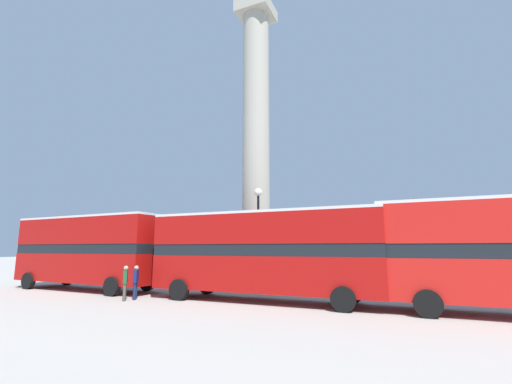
# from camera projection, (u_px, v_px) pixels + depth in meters

# --- Properties ---
(ground_plane) EXTENTS (200.00, 200.00, 0.00)m
(ground_plane) POSITION_uv_depth(u_px,v_px,m) (256.00, 285.00, 23.05)
(ground_plane) COLOR #ADA89E
(monument_column) EXTENTS (5.63, 5.63, 22.13)m
(monument_column) POSITION_uv_depth(u_px,v_px,m) (256.00, 181.00, 24.22)
(monument_column) COLOR #A39E8E
(monument_column) RESTS_ON ground_plane
(bus_a) EXTENTS (10.42, 3.19, 4.39)m
(bus_a) POSITION_uv_depth(u_px,v_px,m) (89.00, 249.00, 20.97)
(bus_a) COLOR #A80F0C
(bus_a) RESTS_ON ground_plane
(bus_b) EXTENTS (11.18, 2.91, 4.20)m
(bus_b) POSITION_uv_depth(u_px,v_px,m) (264.00, 251.00, 16.44)
(bus_b) COLOR #A80F0C
(bus_b) RESTS_ON ground_plane
(equestrian_statue) EXTENTS (3.86, 3.56, 5.89)m
(equestrian_statue) POSITION_uv_depth(u_px,v_px,m) (420.00, 260.00, 22.83)
(equestrian_statue) COLOR #A39E8E
(equestrian_statue) RESTS_ON ground_plane
(street_lamp) EXTENTS (0.47, 0.47, 5.98)m
(street_lamp) POSITION_uv_depth(u_px,v_px,m) (258.00, 228.00, 19.84)
(street_lamp) COLOR black
(street_lamp) RESTS_ON ground_plane
(pedestrian_near_lamp) EXTENTS (0.40, 0.44, 1.64)m
(pedestrian_near_lamp) POSITION_uv_depth(u_px,v_px,m) (125.00, 281.00, 16.41)
(pedestrian_near_lamp) COLOR #4C473D
(pedestrian_near_lamp) RESTS_ON ground_plane
(pedestrian_by_plinth) EXTENTS (0.35, 0.46, 1.63)m
(pedestrian_by_plinth) POSITION_uv_depth(u_px,v_px,m) (136.00, 281.00, 16.78)
(pedestrian_by_plinth) COLOR #192347
(pedestrian_by_plinth) RESTS_ON ground_plane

